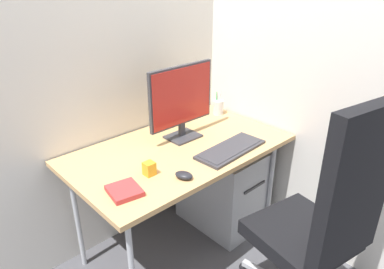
{
  "coord_description": "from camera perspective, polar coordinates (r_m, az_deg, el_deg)",
  "views": [
    {
      "loc": [
        -1.22,
        -1.42,
        1.71
      ],
      "look_at": [
        0.03,
        -0.07,
        0.84
      ],
      "focal_mm": 33.41,
      "sensor_mm": 36.0,
      "label": 1
    }
  ],
  "objects": [
    {
      "name": "wall_side_right",
      "position": [
        2.26,
        15.47,
        16.66
      ],
      "size": [
        0.04,
        2.32,
        2.8
      ],
      "primitive_type": "cube",
      "color": "silver",
      "rests_on": "ground_plane"
    },
    {
      "name": "monitor",
      "position": [
        2.14,
        -1.68,
        5.66
      ],
      "size": [
        0.47,
        0.16,
        0.45
      ],
      "color": "#333338",
      "rests_on": "desk"
    },
    {
      "name": "desk",
      "position": [
        2.12,
        -2.01,
        -3.16
      ],
      "size": [
        1.3,
        0.75,
        0.74
      ],
      "color": "tan",
      "rests_on": "ground_plane"
    },
    {
      "name": "keyboard",
      "position": [
        2.07,
        6.2,
        -2.36
      ],
      "size": [
        0.46,
        0.2,
        0.02
      ],
      "color": "#333338",
      "rests_on": "desk"
    },
    {
      "name": "ground_plane",
      "position": [
        2.53,
        -1.76,
        -17.11
      ],
      "size": [
        8.0,
        8.0,
        0.0
      ],
      "primitive_type": "plane",
      "color": "#4C4C51"
    },
    {
      "name": "office_chair",
      "position": [
        1.82,
        20.46,
        -12.26
      ],
      "size": [
        0.64,
        0.64,
        1.24
      ],
      "color": "black",
      "rests_on": "ground_plane"
    },
    {
      "name": "desk_clamp_accessory",
      "position": [
        1.83,
        -6.84,
        -5.43
      ],
      "size": [
        0.05,
        0.05,
        0.07
      ],
      "primitive_type": "cube",
      "color": "orange",
      "rests_on": "desk"
    },
    {
      "name": "notebook",
      "position": [
        1.72,
        -10.73,
        -8.81
      ],
      "size": [
        0.17,
        0.18,
        0.03
      ],
      "primitive_type": "cube",
      "rotation": [
        0.0,
        0.0,
        -0.18
      ],
      "color": "#B23333",
      "rests_on": "desk"
    },
    {
      "name": "mouse",
      "position": [
        1.8,
        -1.3,
        -6.52
      ],
      "size": [
        0.09,
        0.11,
        0.04
      ],
      "primitive_type": "ellipsoid",
      "rotation": [
        0.0,
        0.0,
        0.35
      ],
      "color": "black",
      "rests_on": "desk"
    },
    {
      "name": "pen_holder",
      "position": [
        2.57,
        4.22,
        4.4
      ],
      "size": [
        0.07,
        0.07,
        0.17
      ],
      "color": "silver",
      "rests_on": "desk"
    },
    {
      "name": "filing_cabinet",
      "position": [
        2.57,
        4.82,
        -8.06
      ],
      "size": [
        0.41,
        0.56,
        0.6
      ],
      "color": "#9EA0A5",
      "rests_on": "ground_plane"
    },
    {
      "name": "wall_back",
      "position": [
        2.21,
        -9.5,
        17.03
      ],
      "size": [
        2.87,
        0.04,
        2.8
      ],
      "primitive_type": "cube",
      "color": "silver",
      "rests_on": "ground_plane"
    }
  ]
}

